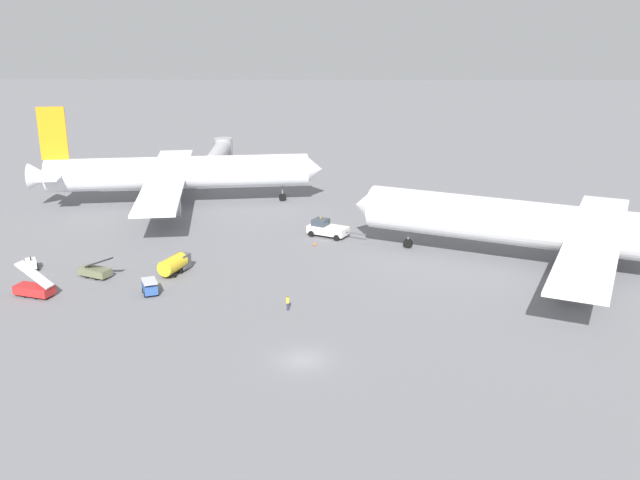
{
  "coord_description": "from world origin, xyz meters",
  "views": [
    {
      "loc": [
        2.65,
        -60.81,
        31.26
      ],
      "look_at": [
        1.19,
        24.92,
        4.0
      ],
      "focal_mm": 40.05,
      "sensor_mm": 36.0,
      "label": 1
    }
  ],
  "objects_px": {
    "gse_baggage_cart_near_cluster": "(150,287)",
    "ground_crew_ramp_agent_by_cones": "(288,303)",
    "airliner_at_gate_left": "(177,173)",
    "pushback_tug": "(327,229)",
    "airliner_being_pushed": "(576,230)",
    "gse_gpu_cart_small": "(31,264)",
    "gse_stair_truck_yellow": "(34,288)",
    "jet_bridge": "(219,153)",
    "gse_belt_loader_portside": "(95,271)",
    "gse_fuel_bowser_stubby": "(175,263)",
    "traffic_cone_nose_left": "(315,244)"
  },
  "relations": [
    {
      "from": "gse_gpu_cart_small",
      "to": "traffic_cone_nose_left",
      "type": "xyz_separation_m",
      "value": [
        36.01,
        10.47,
        -0.52
      ]
    },
    {
      "from": "gse_baggage_cart_near_cluster",
      "to": "gse_fuel_bowser_stubby",
      "type": "bearing_deg",
      "value": 77.79
    },
    {
      "from": "gse_fuel_bowser_stubby",
      "to": "gse_stair_truck_yellow",
      "type": "xyz_separation_m",
      "value": [
        -14.71,
        -7.85,
        -0.31
      ]
    },
    {
      "from": "gse_stair_truck_yellow",
      "to": "gse_baggage_cart_near_cluster",
      "type": "distance_m",
      "value": 13.23
    },
    {
      "from": "pushback_tug",
      "to": "gse_belt_loader_portside",
      "type": "relative_size",
      "value": 1.74
    },
    {
      "from": "pushback_tug",
      "to": "traffic_cone_nose_left",
      "type": "height_order",
      "value": "pushback_tug"
    },
    {
      "from": "gse_baggage_cart_near_cluster",
      "to": "jet_bridge",
      "type": "distance_m",
      "value": 65.0
    },
    {
      "from": "gse_baggage_cart_near_cluster",
      "to": "ground_crew_ramp_agent_by_cones",
      "type": "distance_m",
      "value": 16.95
    },
    {
      "from": "pushback_tug",
      "to": "jet_bridge",
      "type": "height_order",
      "value": "jet_bridge"
    },
    {
      "from": "airliner_being_pushed",
      "to": "gse_gpu_cart_small",
      "type": "height_order",
      "value": "airliner_being_pushed"
    },
    {
      "from": "gse_gpu_cart_small",
      "to": "ground_crew_ramp_agent_by_cones",
      "type": "height_order",
      "value": "gse_gpu_cart_small"
    },
    {
      "from": "gse_gpu_cart_small",
      "to": "gse_fuel_bowser_stubby",
      "type": "bearing_deg",
      "value": -3.35
    },
    {
      "from": "gse_stair_truck_yellow",
      "to": "gse_gpu_cart_small",
      "type": "height_order",
      "value": "gse_stair_truck_yellow"
    },
    {
      "from": "airliner_at_gate_left",
      "to": "pushback_tug",
      "type": "bearing_deg",
      "value": -35.15
    },
    {
      "from": "gse_gpu_cart_small",
      "to": "jet_bridge",
      "type": "relative_size",
      "value": 0.13
    },
    {
      "from": "gse_belt_loader_portside",
      "to": "jet_bridge",
      "type": "distance_m",
      "value": 59.9
    },
    {
      "from": "airliner_being_pushed",
      "to": "gse_gpu_cart_small",
      "type": "bearing_deg",
      "value": -179.21
    },
    {
      "from": "airliner_at_gate_left",
      "to": "gse_fuel_bowser_stubby",
      "type": "height_order",
      "value": "airliner_at_gate_left"
    },
    {
      "from": "traffic_cone_nose_left",
      "to": "gse_gpu_cart_small",
      "type": "bearing_deg",
      "value": -163.8
    },
    {
      "from": "gse_fuel_bowser_stubby",
      "to": "gse_belt_loader_portside",
      "type": "xyz_separation_m",
      "value": [
        -9.65,
        -1.55,
        -0.51
      ]
    },
    {
      "from": "airliner_at_gate_left",
      "to": "pushback_tug",
      "type": "distance_m",
      "value": 31.73
    },
    {
      "from": "gse_baggage_cart_near_cluster",
      "to": "airliner_at_gate_left",
      "type": "bearing_deg",
      "value": 97.23
    },
    {
      "from": "gse_stair_truck_yellow",
      "to": "gse_baggage_cart_near_cluster",
      "type": "height_order",
      "value": "gse_stair_truck_yellow"
    },
    {
      "from": "pushback_tug",
      "to": "gse_stair_truck_yellow",
      "type": "height_order",
      "value": "gse_stair_truck_yellow"
    },
    {
      "from": "jet_bridge",
      "to": "gse_stair_truck_yellow",
      "type": "bearing_deg",
      "value": -100.03
    },
    {
      "from": "gse_fuel_bowser_stubby",
      "to": "traffic_cone_nose_left",
      "type": "xyz_separation_m",
      "value": [
        17.27,
        11.56,
        -1.05
      ]
    },
    {
      "from": "gse_belt_loader_portside",
      "to": "gse_stair_truck_yellow",
      "type": "bearing_deg",
      "value": -128.8
    },
    {
      "from": "pushback_tug",
      "to": "gse_gpu_cart_small",
      "type": "distance_m",
      "value": 40.62
    },
    {
      "from": "gse_fuel_bowser_stubby",
      "to": "ground_crew_ramp_agent_by_cones",
      "type": "xyz_separation_m",
      "value": [
        14.85,
        -11.43,
        -0.43
      ]
    },
    {
      "from": "gse_stair_truck_yellow",
      "to": "jet_bridge",
      "type": "distance_m",
      "value": 66.84
    },
    {
      "from": "airliner_at_gate_left",
      "to": "pushback_tug",
      "type": "relative_size",
      "value": 5.72
    },
    {
      "from": "gse_baggage_cart_near_cluster",
      "to": "gse_gpu_cart_small",
      "type": "relative_size",
      "value": 1.2
    },
    {
      "from": "airliner_at_gate_left",
      "to": "jet_bridge",
      "type": "height_order",
      "value": "airliner_at_gate_left"
    },
    {
      "from": "pushback_tug",
      "to": "gse_gpu_cart_small",
      "type": "xyz_separation_m",
      "value": [
        -37.71,
        -15.08,
        -0.37
      ]
    },
    {
      "from": "gse_baggage_cart_near_cluster",
      "to": "traffic_cone_nose_left",
      "type": "distance_m",
      "value": 26.41
    },
    {
      "from": "ground_crew_ramp_agent_by_cones",
      "to": "airliner_at_gate_left",
      "type": "bearing_deg",
      "value": 115.29
    },
    {
      "from": "gse_baggage_cart_near_cluster",
      "to": "ground_crew_ramp_agent_by_cones",
      "type": "bearing_deg",
      "value": -15.15
    },
    {
      "from": "pushback_tug",
      "to": "ground_crew_ramp_agent_by_cones",
      "type": "height_order",
      "value": "pushback_tug"
    },
    {
      "from": "pushback_tug",
      "to": "jet_bridge",
      "type": "xyz_separation_m",
      "value": [
        -22.05,
        41.7,
        3.39
      ]
    },
    {
      "from": "gse_fuel_bowser_stubby",
      "to": "traffic_cone_nose_left",
      "type": "relative_size",
      "value": 8.75
    },
    {
      "from": "gse_fuel_bowser_stubby",
      "to": "gse_gpu_cart_small",
      "type": "distance_m",
      "value": 18.79
    },
    {
      "from": "airliner_being_pushed",
      "to": "gse_belt_loader_portside",
      "type": "bearing_deg",
      "value": -176.56
    },
    {
      "from": "gse_gpu_cart_small",
      "to": "traffic_cone_nose_left",
      "type": "distance_m",
      "value": 37.51
    },
    {
      "from": "airliner_at_gate_left",
      "to": "gse_stair_truck_yellow",
      "type": "distance_m",
      "value": 43.11
    },
    {
      "from": "airliner_being_pushed",
      "to": "gse_belt_loader_portside",
      "type": "distance_m",
      "value": 60.21
    },
    {
      "from": "airliner_at_gate_left",
      "to": "gse_baggage_cart_near_cluster",
      "type": "distance_m",
      "value": 41.86
    },
    {
      "from": "airliner_at_gate_left",
      "to": "gse_belt_loader_portside",
      "type": "bearing_deg",
      "value": -94.63
    },
    {
      "from": "airliner_at_gate_left",
      "to": "jet_bridge",
      "type": "bearing_deg",
      "value": 81.17
    },
    {
      "from": "ground_crew_ramp_agent_by_cones",
      "to": "gse_gpu_cart_small",
      "type": "bearing_deg",
      "value": 159.55
    },
    {
      "from": "airliner_being_pushed",
      "to": "gse_baggage_cart_near_cluster",
      "type": "relative_size",
      "value": 17.91
    }
  ]
}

